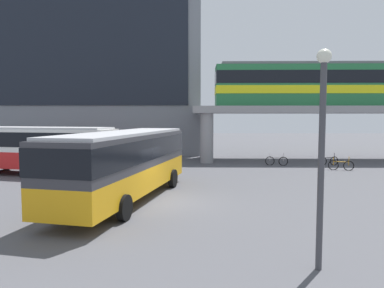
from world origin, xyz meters
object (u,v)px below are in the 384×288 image
(bicycle_silver, at_px, (277,161))
(bus_secondary, at_px, (36,145))
(bicycle_black, at_px, (328,161))
(bicycle_orange, at_px, (341,165))
(station_building, at_px, (93,69))
(train, at_px, (359,84))
(bus_main, at_px, (126,158))

(bicycle_silver, bearing_deg, bus_secondary, -164.19)
(bus_secondary, distance_m, bicycle_black, 22.06)
(bicycle_orange, xyz_separation_m, bicycle_black, (0.01, 2.58, 0.00))
(station_building, bearing_deg, bicycle_orange, -33.76)
(station_building, bearing_deg, train, -18.63)
(station_building, distance_m, bus_main, 27.36)
(station_building, bearing_deg, bus_main, -70.74)
(train, xyz_separation_m, bicycle_silver, (-7.98, -3.65, -6.43))
(station_building, xyz_separation_m, train, (26.34, -8.88, -2.56))
(bicycle_orange, relative_size, bicycle_silver, 0.98)
(station_building, bearing_deg, bicycle_black, -28.98)
(station_building, distance_m, bicycle_silver, 23.97)
(station_building, height_order, train, station_building)
(station_building, bearing_deg, bicycle_silver, -34.32)
(station_building, xyz_separation_m, bus_secondary, (1.10, -17.42, -7.36))
(train, bearing_deg, bicycle_silver, -155.41)
(train, distance_m, bicycle_silver, 10.88)
(bus_secondary, distance_m, bicycle_silver, 18.01)
(bus_secondary, bearing_deg, train, 18.69)
(bus_secondary, relative_size, bicycle_silver, 6.42)
(station_building, height_order, bicycle_black, station_building)
(bus_secondary, bearing_deg, station_building, 93.60)
(bus_main, relative_size, bus_secondary, 1.00)
(bus_main, distance_m, bicycle_black, 18.65)
(bicycle_orange, bearing_deg, bus_main, -144.59)
(bus_main, bearing_deg, train, 42.20)
(station_building, distance_m, bus_secondary, 18.94)
(train, distance_m, bus_main, 24.30)
(bicycle_black, relative_size, bicycle_silver, 0.99)
(bicycle_orange, bearing_deg, bus_secondary, -173.70)
(bus_main, bearing_deg, bicycle_orange, 35.41)
(train, height_order, bicycle_orange, train)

